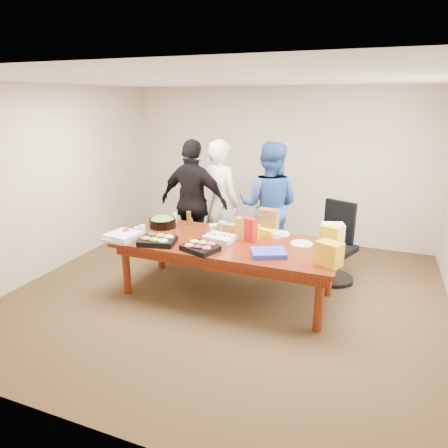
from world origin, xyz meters
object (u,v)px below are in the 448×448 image
at_px(conference_table, 227,268).
at_px(office_chair, 336,245).
at_px(sheet_cake, 220,238).
at_px(person_right, 269,206).
at_px(salad_bowl, 162,223).
at_px(person_center, 221,202).

distance_m(conference_table, office_chair, 1.58).
relative_size(office_chair, sheet_cake, 2.91).
xyz_separation_m(conference_table, sheet_cake, (-0.10, -0.00, 0.41)).
bearing_deg(conference_table, office_chair, 35.84).
distance_m(person_right, salad_bowl, 1.60).
bearing_deg(salad_bowl, person_center, 58.77).
distance_m(office_chair, salad_bowl, 2.46).
bearing_deg(sheet_cake, person_right, 81.33).
relative_size(office_chair, salad_bowl, 2.85).
bearing_deg(person_right, sheet_cake, 71.23).
xyz_separation_m(conference_table, person_center, (-0.53, 1.11, 0.58)).
bearing_deg(sheet_cake, person_center, 118.71).
bearing_deg(conference_table, salad_bowl, 168.28).
bearing_deg(person_center, conference_table, 139.15).
height_order(conference_table, salad_bowl, salad_bowl).
relative_size(office_chair, person_center, 0.56).
relative_size(person_center, sheet_cake, 5.15).
xyz_separation_m(person_center, salad_bowl, (-0.54, -0.89, -0.15)).
distance_m(office_chair, sheet_cake, 1.67).
bearing_deg(conference_table, person_center, 115.38).
relative_size(person_right, sheet_cake, 5.14).
distance_m(person_right, sheet_cake, 1.20).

